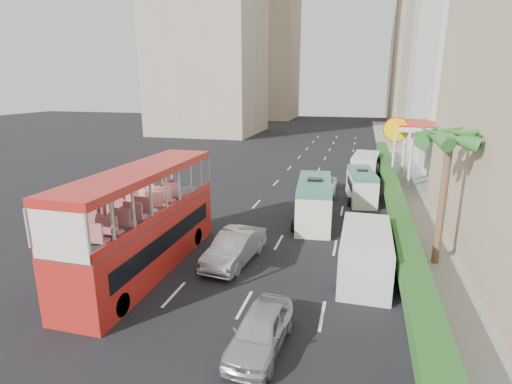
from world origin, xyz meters
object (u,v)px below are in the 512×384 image
(van_asset, at_px, (322,193))
(minibus_near, at_px, (314,202))
(double_decker_bus, at_px, (144,220))
(palm_tree, at_px, (442,201))
(panel_van_far, at_px, (365,166))
(car_silver_lane_b, at_px, (260,348))
(car_silver_lane_a, at_px, (235,262))
(panel_van_near, at_px, (365,254))
(shell_station, at_px, (430,153))
(minibus_far, at_px, (361,186))

(van_asset, xyz_separation_m, minibus_near, (0.18, -7.49, 1.41))
(double_decker_bus, relative_size, palm_tree, 1.72)
(panel_van_far, bearing_deg, car_silver_lane_b, -92.02)
(panel_van_far, bearing_deg, van_asset, -111.08)
(minibus_near, distance_m, panel_van_far, 14.85)
(panel_van_far, height_order, palm_tree, palm_tree)
(palm_tree, bearing_deg, car_silver_lane_a, -167.65)
(minibus_near, bearing_deg, car_silver_lane_b, -96.46)
(panel_van_near, distance_m, shell_station, 21.80)
(minibus_far, xyz_separation_m, palm_tree, (3.76, -11.13, 2.20))
(minibus_far, xyz_separation_m, panel_van_far, (0.29, 8.42, -0.05))
(minibus_far, bearing_deg, panel_van_near, -96.60)
(minibus_near, height_order, palm_tree, palm_tree)
(car_silver_lane_a, distance_m, palm_tree, 10.64)
(car_silver_lane_b, distance_m, van_asset, 21.08)
(van_asset, height_order, shell_station, shell_station)
(minibus_far, bearing_deg, panel_van_far, 80.05)
(minibus_near, relative_size, shell_station, 0.79)
(van_asset, xyz_separation_m, shell_station, (9.08, 6.46, 2.75))
(panel_van_near, bearing_deg, shell_station, 75.16)
(panel_van_near, height_order, palm_tree, palm_tree)
(panel_van_far, xyz_separation_m, palm_tree, (3.47, -19.54, 2.25))
(minibus_near, relative_size, minibus_far, 1.19)
(car_silver_lane_a, height_order, van_asset, car_silver_lane_a)
(van_asset, distance_m, panel_van_far, 7.87)
(double_decker_bus, height_order, shell_station, shell_station)
(minibus_near, distance_m, shell_station, 16.61)
(panel_van_near, xyz_separation_m, shell_station, (5.64, 21.00, 1.64))
(car_silver_lane_a, bearing_deg, minibus_near, 73.17)
(panel_van_near, bearing_deg, minibus_near, 115.05)
(double_decker_bus, height_order, panel_van_far, double_decker_bus)
(palm_tree, bearing_deg, double_decker_bus, -163.84)
(van_asset, bearing_deg, palm_tree, -63.13)
(car_silver_lane_a, xyz_separation_m, panel_van_near, (6.41, 0.16, 1.11))
(van_asset, bearing_deg, minibus_near, -90.54)
(double_decker_bus, height_order, panel_van_near, double_decker_bus)
(car_silver_lane_b, distance_m, shell_station, 29.13)
(car_silver_lane_a, relative_size, palm_tree, 0.76)
(car_silver_lane_a, distance_m, shell_station, 24.51)
(double_decker_bus, bearing_deg, shell_station, 55.18)
(car_silver_lane_a, distance_m, minibus_far, 14.66)
(van_asset, relative_size, shell_station, 0.61)
(car_silver_lane_a, height_order, shell_station, shell_station)
(van_asset, relative_size, panel_van_near, 0.87)
(minibus_far, distance_m, panel_van_far, 8.42)
(van_asset, bearing_deg, shell_station, 33.53)
(car_silver_lane_a, xyz_separation_m, van_asset, (2.97, 14.70, 0.00))
(minibus_near, xyz_separation_m, minibus_far, (2.95, 6.08, -0.22))
(double_decker_bus, height_order, minibus_near, double_decker_bus)
(van_asset, relative_size, minibus_far, 0.91)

